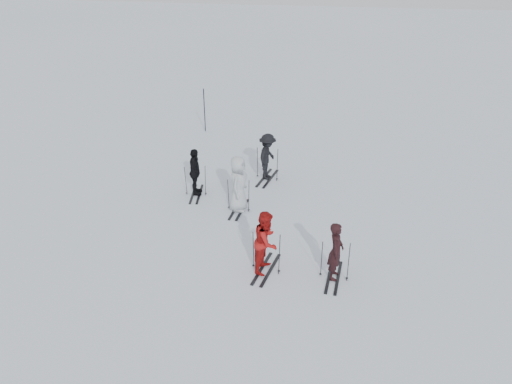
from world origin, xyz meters
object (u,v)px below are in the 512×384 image
(piste_marker, at_px, (204,110))
(skier_near_dark, at_px, (336,252))
(skier_grey, at_px, (238,184))
(skier_red, at_px, (266,242))
(skier_uphill_left, at_px, (195,173))
(skier_uphill_far, at_px, (267,157))

(piste_marker, bearing_deg, skier_near_dark, -57.72)
(skier_grey, height_order, piste_marker, piste_marker)
(skier_near_dark, bearing_deg, skier_red, 93.27)
(skier_uphill_left, relative_size, skier_uphill_far, 0.97)
(piste_marker, bearing_deg, skier_uphill_far, -50.81)
(skier_near_dark, xyz_separation_m, skier_red, (-1.89, 0.01, 0.07))
(skier_near_dark, height_order, skier_red, skier_red)
(skier_near_dark, relative_size, skier_uphill_left, 0.97)
(skier_grey, relative_size, skier_uphill_left, 1.12)
(skier_uphill_left, relative_size, piste_marker, 0.83)
(skier_red, height_order, piste_marker, piste_marker)
(skier_red, distance_m, piste_marker, 11.65)
(skier_near_dark, xyz_separation_m, skier_grey, (-3.41, 3.26, 0.13))
(skier_red, relative_size, skier_uphill_left, 1.05)
(skier_uphill_left, height_order, piste_marker, piste_marker)
(skier_near_dark, bearing_deg, skier_grey, 49.83)
(skier_near_dark, distance_m, skier_red, 1.89)
(skier_uphill_left, xyz_separation_m, skier_uphill_far, (2.31, 1.81, 0.03))
(skier_red, bearing_deg, skier_uphill_far, 18.60)
(skier_uphill_far, relative_size, piste_marker, 0.86)
(skier_red, relative_size, piste_marker, 0.87)
(skier_red, height_order, skier_grey, skier_grey)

